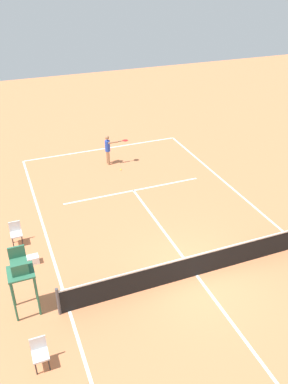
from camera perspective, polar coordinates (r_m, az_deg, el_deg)
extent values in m
plane|color=#D37A4C|center=(14.78, 7.46, -11.63)|extent=(60.00, 60.00, 0.00)
cube|color=white|center=(24.13, -5.90, 6.11)|extent=(9.20, 0.10, 0.01)
cube|color=white|center=(13.66, -10.54, -16.26)|extent=(0.10, 23.69, 0.01)
cube|color=white|center=(19.59, -1.49, 0.22)|extent=(6.90, 0.10, 0.01)
cube|color=white|center=(14.78, 7.46, -11.62)|extent=(0.10, 13.03, 0.01)
cylinder|color=#4C4C51|center=(13.26, -12.06, -14.95)|extent=(0.10, 0.10, 1.07)
cube|color=black|center=(14.48, 7.58, -10.28)|extent=(9.80, 0.03, 0.91)
cube|color=white|center=(14.18, 7.71, -8.82)|extent=(9.80, 0.04, 0.06)
cylinder|color=#9E704C|center=(22.20, -5.20, 5.00)|extent=(0.12, 0.12, 0.77)
cylinder|color=#9E704C|center=(22.02, -5.04, 4.80)|extent=(0.12, 0.12, 0.77)
cylinder|color=#2647B7|center=(21.83, -5.20, 6.53)|extent=(0.28, 0.28, 0.60)
sphere|color=#9E704C|center=(21.64, -5.26, 7.68)|extent=(0.22, 0.22, 0.22)
cylinder|color=#9E704C|center=(21.98, -5.35, 6.79)|extent=(0.09, 0.09, 0.54)
cylinder|color=#9E704C|center=(21.64, -4.40, 7.03)|extent=(0.54, 0.10, 0.09)
cylinder|color=black|center=(21.76, -3.40, 7.19)|extent=(0.26, 0.04, 0.04)
ellipsoid|color=red|center=(21.84, -2.67, 7.31)|extent=(0.32, 0.28, 0.04)
sphere|color=#CCE033|center=(21.53, -3.30, 3.21)|extent=(0.07, 0.07, 0.07)
cylinder|color=#2D6B4C|center=(13.22, -14.86, -14.12)|extent=(0.07, 0.07, 1.55)
cylinder|color=#2D6B4C|center=(13.22, -17.93, -14.69)|extent=(0.07, 0.07, 1.55)
cylinder|color=#2D6B4C|center=(13.74, -15.30, -12.17)|extent=(0.07, 0.07, 1.55)
cylinder|color=#2D6B4C|center=(13.74, -18.24, -12.72)|extent=(0.07, 0.07, 1.55)
cube|color=#2D6B4C|center=(12.95, -17.10, -10.81)|extent=(0.80, 0.80, 0.06)
cube|color=#2D6B4C|center=(12.80, -17.26, -10.03)|extent=(0.50, 0.44, 0.40)
cube|color=#2D6B4C|center=(12.75, -17.60, -8.27)|extent=(0.50, 0.06, 0.50)
cylinder|color=#262626|center=(12.18, -13.29, -22.73)|extent=(0.04, 0.04, 0.45)
cylinder|color=#262626|center=(12.18, -15.05, -23.06)|extent=(0.04, 0.04, 0.45)
cylinder|color=#262626|center=(12.41, -13.59, -21.48)|extent=(0.04, 0.04, 0.45)
cylinder|color=#262626|center=(12.40, -15.31, -21.80)|extent=(0.04, 0.04, 0.45)
cube|color=silver|center=(12.09, -14.47, -21.52)|extent=(0.44, 0.44, 0.06)
cube|color=silver|center=(12.05, -14.80, -19.99)|extent=(0.44, 0.04, 0.44)
cylinder|color=#262626|center=(16.53, -16.85, -6.69)|extent=(0.04, 0.04, 0.45)
cylinder|color=#262626|center=(16.53, -18.06, -6.92)|extent=(0.04, 0.04, 0.45)
cylinder|color=#262626|center=(16.82, -16.99, -6.01)|extent=(0.04, 0.04, 0.45)
cylinder|color=#262626|center=(16.82, -18.18, -6.24)|extent=(0.04, 0.04, 0.45)
cube|color=silver|center=(16.53, -17.65, -5.75)|extent=(0.44, 0.44, 0.06)
cube|color=silver|center=(16.57, -17.87, -4.63)|extent=(0.44, 0.04, 0.44)
cube|color=white|center=(15.62, -16.06, -9.34)|extent=(0.76, 0.32, 0.30)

